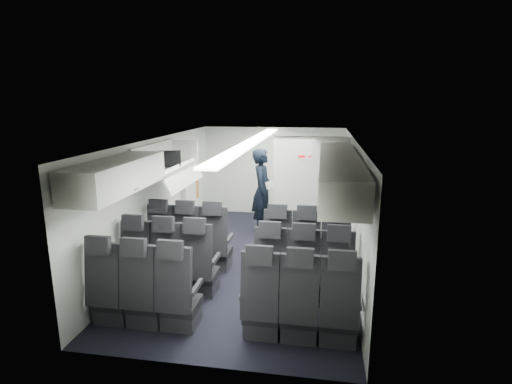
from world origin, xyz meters
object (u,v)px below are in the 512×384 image
(seat_row_mid, at_px, (235,271))
(carry_on_bag, at_px, (169,158))
(boarding_door, at_px, (191,186))
(flight_attendant, at_px, (262,191))
(seat_row_front, at_px, (247,249))
(galley_unit, at_px, (312,180))
(seat_row_rear, at_px, (219,302))

(seat_row_mid, distance_m, carry_on_bag, 2.37)
(boarding_door, relative_size, flight_attendant, 1.03)
(seat_row_mid, distance_m, flight_attendant, 3.03)
(seat_row_front, relative_size, boarding_door, 1.79)
(flight_attendant, bearing_deg, seat_row_mid, -179.61)
(flight_attendant, distance_m, carry_on_bag, 2.38)
(galley_unit, distance_m, boarding_door, 2.84)
(galley_unit, height_order, boarding_door, galley_unit)
(flight_attendant, height_order, carry_on_bag, carry_on_bag)
(seat_row_front, relative_size, galley_unit, 1.75)
(seat_row_front, bearing_deg, galley_unit, 73.72)
(seat_row_rear, xyz_separation_m, boarding_door, (-1.64, 3.89, 0.55))
(seat_row_rear, relative_size, carry_on_bag, 8.29)
(seat_row_front, relative_size, carry_on_bag, 8.29)
(carry_on_bag, bearing_deg, seat_row_mid, -60.21)
(seat_row_front, xyz_separation_m, seat_row_rear, (0.00, -1.80, 0.00))
(seat_row_front, xyz_separation_m, boarding_door, (-1.64, 2.09, 0.55))
(seat_row_rear, height_order, galley_unit, galley_unit)
(seat_row_mid, xyz_separation_m, seat_row_rear, (0.00, -0.90, 0.00))
(seat_row_rear, height_order, boarding_door, boarding_door)
(boarding_door, distance_m, flight_attendant, 1.59)
(seat_row_rear, distance_m, boarding_door, 4.25)
(seat_row_rear, xyz_separation_m, galley_unit, (0.95, 5.05, 0.55))
(flight_attendant, bearing_deg, seat_row_rear, -179.85)
(flight_attendant, xyz_separation_m, carry_on_bag, (-1.37, -1.72, 0.91))
(seat_row_mid, bearing_deg, seat_row_front, 90.00)
(seat_row_rear, bearing_deg, seat_row_mid, 90.00)
(galley_unit, relative_size, boarding_door, 1.02)
(seat_row_mid, xyz_separation_m, carry_on_bag, (-1.42, 1.27, 1.41))
(seat_row_mid, distance_m, galley_unit, 4.30)
(galley_unit, bearing_deg, carry_on_bag, -129.41)
(boarding_door, bearing_deg, galley_unit, 24.28)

